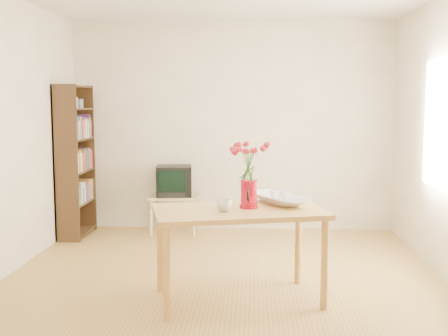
# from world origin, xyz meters

# --- Properties ---
(room) EXTENTS (4.50, 4.50, 4.50)m
(room) POSITION_xyz_m (0.03, 0.00, 1.30)
(room) COLOR olive
(room) RESTS_ON ground
(table) EXTENTS (1.48, 1.06, 0.75)m
(table) POSITION_xyz_m (0.15, -0.38, 0.66)
(table) COLOR #B5843E
(table) RESTS_ON ground
(tv_stand) EXTENTS (0.60, 0.45, 0.46)m
(tv_stand) POSITION_xyz_m (-0.70, 1.97, 0.39)
(tv_stand) COLOR tan
(tv_stand) RESTS_ON ground
(bookshelf) EXTENTS (0.28, 0.70, 1.80)m
(bookshelf) POSITION_xyz_m (-1.85, 1.75, 0.84)
(bookshelf) COLOR black
(bookshelf) RESTS_ON ground
(pitcher) EXTENTS (0.15, 0.23, 0.23)m
(pitcher) POSITION_xyz_m (0.23, -0.32, 0.85)
(pitcher) COLOR red
(pitcher) RESTS_ON table
(flowers) EXTENTS (0.26, 0.26, 0.37)m
(flowers) POSITION_xyz_m (0.23, -0.32, 1.15)
(flowers) COLOR #DE3441
(flowers) RESTS_ON pitcher
(mug) EXTENTS (0.16, 0.16, 0.09)m
(mug) POSITION_xyz_m (0.04, -0.48, 0.80)
(mug) COLOR white
(mug) RESTS_ON table
(bowl) EXTENTS (0.60, 0.60, 0.42)m
(bowl) POSITION_xyz_m (0.49, -0.11, 0.96)
(bowl) COLOR white
(bowl) RESTS_ON table
(teacup_a) EXTENTS (0.10, 0.10, 0.07)m
(teacup_a) POSITION_xyz_m (0.45, -0.11, 0.92)
(teacup_a) COLOR white
(teacup_a) RESTS_ON bowl
(teacup_b) EXTENTS (0.09, 0.09, 0.06)m
(teacup_b) POSITION_xyz_m (0.53, -0.09, 0.92)
(teacup_b) COLOR white
(teacup_b) RESTS_ON bowl
(television) EXTENTS (0.47, 0.44, 0.37)m
(television) POSITION_xyz_m (-0.70, 1.98, 0.65)
(television) COLOR black
(television) RESTS_ON tv_stand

